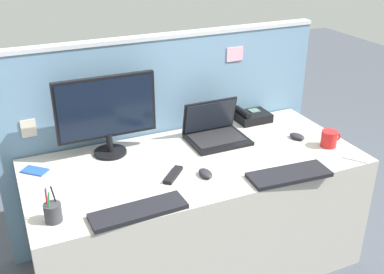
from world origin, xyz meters
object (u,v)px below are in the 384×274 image
(computer_mouse_right_hand, at_px, (205,173))
(computer_mouse_left_hand, at_px, (297,136))
(keyboard_main, at_px, (139,211))
(cell_phone_blue_case, at_px, (35,171))
(tv_remote, at_px, (173,175))
(desktop_monitor, at_px, (106,111))
(pen_cup, at_px, (53,212))
(laptop, at_px, (215,131))
(keyboard_spare, at_px, (289,175))
(cell_phone_white_slab, at_px, (356,158))
(desk_phone, at_px, (251,116))
(coffee_mug, at_px, (329,139))

(computer_mouse_right_hand, height_order, computer_mouse_left_hand, same)
(keyboard_main, height_order, cell_phone_blue_case, keyboard_main)
(keyboard_main, bearing_deg, tv_remote, 39.75)
(desktop_monitor, distance_m, keyboard_main, 0.67)
(computer_mouse_right_hand, xyz_separation_m, pen_cup, (-0.77, -0.08, 0.03))
(desktop_monitor, xyz_separation_m, cell_phone_blue_case, (-0.42, -0.05, -0.25))
(keyboard_main, bearing_deg, pen_cup, 162.80)
(computer_mouse_right_hand, bearing_deg, laptop, 53.99)
(keyboard_spare, bearing_deg, cell_phone_white_slab, 5.80)
(laptop, height_order, tv_remote, laptop)
(desk_phone, bearing_deg, pen_cup, -156.14)
(keyboard_spare, bearing_deg, keyboard_main, -176.22)
(desk_phone, bearing_deg, coffee_mug, -66.60)
(desk_phone, height_order, keyboard_main, desk_phone)
(laptop, relative_size, pen_cup, 2.03)
(computer_mouse_right_hand, relative_size, coffee_mug, 0.77)
(desk_phone, bearing_deg, computer_mouse_right_hand, -138.12)
(computer_mouse_left_hand, relative_size, coffee_mug, 0.77)
(desk_phone, bearing_deg, cell_phone_white_slab, -69.19)
(computer_mouse_left_hand, bearing_deg, desktop_monitor, 148.17)
(desk_phone, height_order, tv_remote, desk_phone)
(desktop_monitor, xyz_separation_m, coffee_mug, (1.18, -0.44, -0.21))
(computer_mouse_left_hand, relative_size, cell_phone_white_slab, 0.80)
(computer_mouse_right_hand, height_order, cell_phone_white_slab, computer_mouse_right_hand)
(laptop, distance_m, cell_phone_blue_case, 1.04)
(desktop_monitor, bearing_deg, coffee_mug, -20.22)
(keyboard_main, relative_size, computer_mouse_left_hand, 4.41)
(computer_mouse_left_hand, distance_m, tv_remote, 0.85)
(laptop, xyz_separation_m, desk_phone, (0.34, 0.15, -0.02))
(desk_phone, bearing_deg, keyboard_spare, -105.29)
(laptop, relative_size, tv_remote, 2.01)
(desktop_monitor, xyz_separation_m, keyboard_main, (-0.04, -0.63, -0.24))
(desktop_monitor, bearing_deg, keyboard_spare, -39.35)
(keyboard_main, xyz_separation_m, computer_mouse_right_hand, (0.42, 0.17, 0.01))
(desk_phone, xyz_separation_m, cell_phone_white_slab, (0.26, -0.69, -0.03))
(computer_mouse_left_hand, distance_m, pen_cup, 1.49)
(computer_mouse_left_hand, bearing_deg, cell_phone_blue_case, 153.85)
(keyboard_spare, distance_m, computer_mouse_left_hand, 0.46)
(desk_phone, height_order, computer_mouse_left_hand, desk_phone)
(computer_mouse_left_hand, distance_m, cell_phone_white_slab, 0.37)
(cell_phone_white_slab, bearing_deg, tv_remote, 131.34)
(desk_phone, relative_size, keyboard_spare, 0.49)
(laptop, xyz_separation_m, pen_cup, (-1.02, -0.45, -0.01))
(cell_phone_white_slab, relative_size, tv_remote, 0.73)
(desktop_monitor, height_order, computer_mouse_left_hand, desktop_monitor)
(computer_mouse_right_hand, bearing_deg, tv_remote, 154.32)
(computer_mouse_right_hand, height_order, cell_phone_blue_case, computer_mouse_right_hand)
(desktop_monitor, bearing_deg, laptop, -6.89)
(laptop, height_order, cell_phone_white_slab, laptop)
(keyboard_spare, xyz_separation_m, computer_mouse_left_hand, (0.30, 0.35, 0.01))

